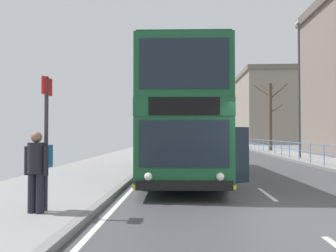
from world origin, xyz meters
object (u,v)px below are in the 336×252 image
(bare_tree_far_00, at_px, (271,115))
(pedestrian_with_backpack, at_px, (37,166))
(street_lamp_far_side, at_px, (299,79))
(background_building_00, at_px, (280,108))
(bus_stop_sign_near, at_px, (46,128))
(double_decker_bus_main, at_px, (181,120))

(bare_tree_far_00, bearing_deg, pedestrian_with_backpack, -114.38)
(pedestrian_with_backpack, distance_m, street_lamp_far_side, 19.22)
(background_building_00, bearing_deg, bare_tree_far_00, -108.22)
(pedestrian_with_backpack, distance_m, bus_stop_sign_near, 0.77)
(background_building_00, bearing_deg, bus_stop_sign_near, -111.33)
(background_building_00, bearing_deg, street_lamp_far_side, -104.20)
(street_lamp_far_side, distance_m, background_building_00, 33.52)
(pedestrian_with_backpack, xyz_separation_m, bare_tree_far_00, (10.97, 24.21, 2.37))
(pedestrian_with_backpack, relative_size, bare_tree_far_00, 0.25)
(street_lamp_far_side, bearing_deg, pedestrian_with_backpack, -124.32)
(pedestrian_with_backpack, bearing_deg, background_building_00, 68.61)
(background_building_00, bearing_deg, pedestrian_with_backpack, -111.39)
(bus_stop_sign_near, bearing_deg, street_lamp_far_side, 55.73)
(pedestrian_with_backpack, distance_m, bare_tree_far_00, 26.68)
(pedestrian_with_backpack, distance_m, background_building_00, 51.75)
(pedestrian_with_backpack, bearing_deg, double_decker_bus_main, 67.44)
(street_lamp_far_side, bearing_deg, double_decker_bus_main, -131.64)
(double_decker_bus_main, height_order, bus_stop_sign_near, double_decker_bus_main)
(double_decker_bus_main, distance_m, pedestrian_with_backpack, 7.40)
(bus_stop_sign_near, xyz_separation_m, bare_tree_far_00, (10.86, 24.07, 1.62))
(pedestrian_with_backpack, bearing_deg, street_lamp_far_side, 55.68)
(double_decker_bus_main, relative_size, bus_stop_sign_near, 3.82)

